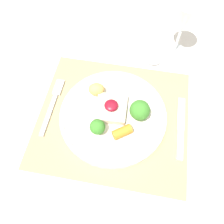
{
  "coord_description": "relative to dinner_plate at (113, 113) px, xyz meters",
  "views": [
    {
      "loc": [
        0.05,
        -0.27,
        1.32
      ],
      "look_at": [
        -0.0,
        0.0,
        0.79
      ],
      "focal_mm": 35.0,
      "sensor_mm": 36.0,
      "label": 1
    }
  ],
  "objects": [
    {
      "name": "wine_glass_near",
      "position": [
        0.16,
        0.27,
        0.11
      ],
      "size": [
        0.08,
        0.08,
        0.18
      ],
      "color": "white",
      "rests_on": "dining_table"
    },
    {
      "name": "knife",
      "position": [
        0.19,
        -0.02,
        -0.01
      ],
      "size": [
        0.02,
        0.19,
        0.01
      ],
      "rotation": [
        0.0,
        0.0,
        0.0
      ],
      "color": "#B2B2B7",
      "rests_on": "placemat"
    },
    {
      "name": "spoon",
      "position": [
        0.08,
        0.22,
        -0.01
      ],
      "size": [
        0.17,
        0.04,
        0.02
      ],
      "rotation": [
        0.0,
        0.0,
        -0.05
      ],
      "color": "#B2B2B7",
      "rests_on": "dining_table"
    },
    {
      "name": "ground_plane",
      "position": [
        0.0,
        -0.0,
        -0.79
      ],
      "size": [
        8.0,
        8.0,
        0.0
      ],
      "primitive_type": "plane",
      "color": "gray"
    },
    {
      "name": "dinner_plate",
      "position": [
        0.0,
        0.0,
        0.0
      ],
      "size": [
        0.3,
        0.3,
        0.08
      ],
      "color": "silver",
      "rests_on": "placemat"
    },
    {
      "name": "dining_table",
      "position": [
        0.0,
        -0.0,
        -0.11
      ],
      "size": [
        1.27,
        1.21,
        0.77
      ],
      "color": "white",
      "rests_on": "ground_plane"
    },
    {
      "name": "placemat",
      "position": [
        0.0,
        -0.0,
        -0.02
      ],
      "size": [
        0.42,
        0.38,
        0.0
      ],
      "primitive_type": "cube",
      "color": "#9E895B",
      "rests_on": "dining_table"
    },
    {
      "name": "fork",
      "position": [
        -0.18,
        0.01,
        -0.01
      ],
      "size": [
        0.02,
        0.19,
        0.01
      ],
      "rotation": [
        0.0,
        0.0,
        -0.05
      ],
      "color": "#B2B2B7",
      "rests_on": "placemat"
    }
  ]
}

